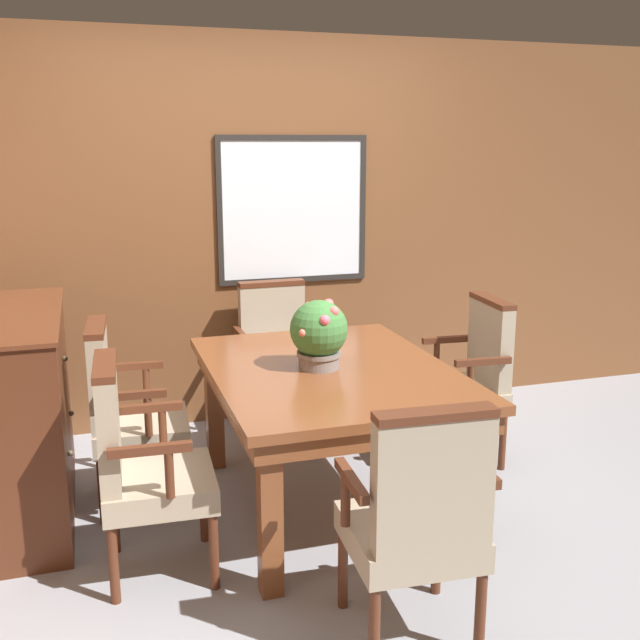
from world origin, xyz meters
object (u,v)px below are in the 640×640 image
Objects in this scene: chair_left_far at (125,409)px; chair_right_far at (470,374)px; dining_table at (329,386)px; chair_left_near at (140,462)px; sideboard_cabinet at (10,417)px; chair_head_near at (418,516)px; chair_head_far at (277,353)px; potted_plant at (319,333)px.

chair_right_far is at bearing -86.45° from chair_left_far.
dining_table is 1.59× the size of chair_left_near.
chair_right_far is 0.76× the size of sideboard_cabinet.
chair_head_near is 1.00× the size of chair_head_far.
chair_head_near is at bearing -143.46° from chair_left_far.
chair_right_far is at bearing 18.87° from dining_table.
chair_head_near is 1.00× the size of chair_left_far.
dining_table is 1.02m from chair_left_far.
chair_head_far is at bearing -125.41° from chair_right_far.
dining_table is 1.54m from sideboard_cabinet.
chair_head_near is at bearing -45.64° from sideboard_cabinet.
chair_left_far is at bearing -86.38° from chair_right_far.
chair_right_far is (0.95, 0.32, -0.13)m from dining_table.
potted_plant is at bearing -66.37° from chair_left_near.
dining_table is at bearing -2.25° from potted_plant.
chair_head_near and chair_head_far have the same top height.
chair_right_far is 2.84× the size of potted_plant.
chair_left_near is 1.00× the size of chair_head_far.
dining_table is 1.59× the size of chair_head_far.
chair_right_far is at bearing 17.85° from potted_plant.
chair_right_far is 1.00× the size of chair_head_far.
chair_left_near is 2.84× the size of potted_plant.
potted_plant reaches higher than chair_head_near.
potted_plant is 1.54m from sideboard_cabinet.
chair_head_far is (0.05, 2.19, 0.00)m from chair_head_near.
chair_head_near and chair_left_near have the same top height.
sideboard_cabinet is (-1.45, 1.49, 0.00)m from chair_head_near.
chair_left_far is 0.54m from sideboard_cabinet.
potted_plant reaches higher than chair_head_far.
chair_right_far is 1.73m from chair_head_near.
chair_left_far is at bearing 4.60° from chair_left_near.
chair_head_near is 2.19m from chair_head_far.
chair_head_far reaches higher than dining_table.
potted_plant reaches higher than chair_right_far.
chair_right_far reaches higher than dining_table.
chair_head_far is at bearing -48.10° from chair_left_far.
dining_table is at bearing -105.57° from chair_left_far.
chair_left_near is (-1.88, -0.65, 0.00)m from chair_right_far.
chair_head_near is (-0.03, -1.10, -0.13)m from dining_table.
chair_left_far reaches higher than dining_table.
dining_table is 1.59× the size of chair_right_far.
chair_right_far and chair_left_near have the same top height.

